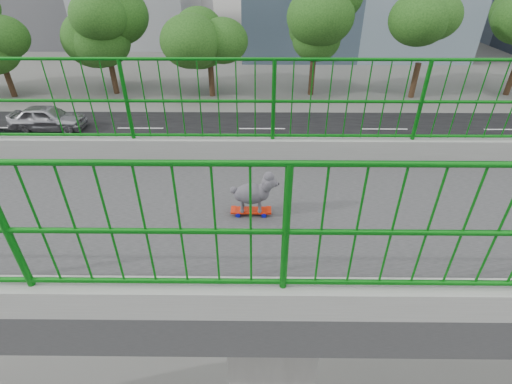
{
  "coord_description": "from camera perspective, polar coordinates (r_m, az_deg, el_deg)",
  "views": [
    {
      "loc": [
        3.44,
        -0.19,
        9.5
      ],
      "look_at": [
        -0.7,
        -0.23,
        6.84
      ],
      "focal_mm": 25.71,
      "sensor_mm": 36.0,
      "label": 1
    }
  ],
  "objects": [
    {
      "name": "skateboard",
      "position": [
        4.2,
        -0.77,
        -2.95
      ],
      "size": [
        0.15,
        0.46,
        0.06
      ],
      "rotation": [
        0.0,
        0.0,
        -0.01
      ],
      "color": "red",
      "rests_on": "footbridge"
    },
    {
      "name": "road",
      "position": [
        18.98,
        1.04,
        2.74
      ],
      "size": [
        18.0,
        90.0,
        0.02
      ],
      "primitive_type": "cube",
      "color": "black",
      "rests_on": "ground"
    },
    {
      "name": "poodle",
      "position": [
        4.06,
        -0.39,
        -0.01
      ],
      "size": [
        0.23,
        0.54,
        0.45
      ],
      "rotation": [
        0.0,
        0.0,
        -0.01
      ],
      "color": "#302E33",
      "rests_on": "skateboard"
    },
    {
      "name": "car_6",
      "position": [
        15.35,
        1.67,
        -1.82
      ],
      "size": [
        2.64,
        5.73,
        1.59
      ],
      "primitive_type": "imported",
      "color": "#C10907",
      "rests_on": "ground"
    },
    {
      "name": "railing",
      "position": [
        4.13,
        3.13,
        -0.86
      ],
      "size": [
        3.0,
        24.0,
        1.42
      ],
      "color": "gray",
      "rests_on": "footbridge"
    },
    {
      "name": "footbridge",
      "position": [
        5.49,
        2.48,
        -18.48
      ],
      "size": [
        3.0,
        24.0,
        7.0
      ],
      "color": "#2D2D2F",
      "rests_on": "ground"
    },
    {
      "name": "car_4",
      "position": [
        27.48,
        -29.66,
        9.99
      ],
      "size": [
        1.87,
        4.65,
        1.59
      ],
      "primitive_type": "imported",
      "rotation": [
        0.0,
        0.0,
        3.14
      ],
      "color": "#96979C",
      "rests_on": "ground"
    },
    {
      "name": "car_2",
      "position": [
        21.81,
        -33.67,
        3.44
      ],
      "size": [
        2.65,
        5.75,
        1.6
      ],
      "primitive_type": "imported",
      "rotation": [
        0.0,
        0.0,
        3.14
      ],
      "color": "black",
      "rests_on": "ground"
    },
    {
      "name": "street_trees",
      "position": [
        29.88,
        3.2,
        23.49
      ],
      "size": [
        5.3,
        60.4,
        7.26
      ],
      "color": "black",
      "rests_on": "ground"
    }
  ]
}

